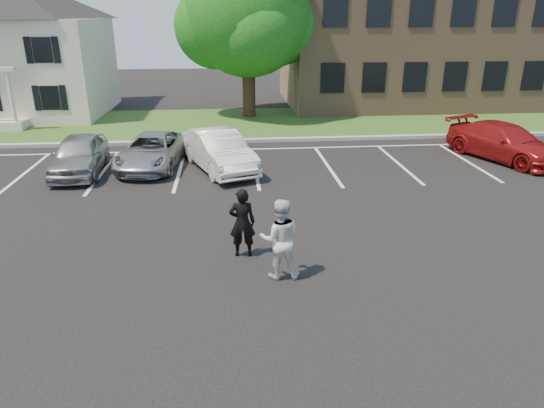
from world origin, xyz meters
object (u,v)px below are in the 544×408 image
(tree, at_px, (249,16))
(car_silver_west, at_px, (79,154))
(man_black_suit, at_px, (242,223))
(man_white_shirt, at_px, (280,239))
(car_silver_minivan, at_px, (152,151))
(car_red_compact, at_px, (504,142))
(house, at_px, (7,45))
(car_white_sedan, at_px, (219,151))
(office_building, at_px, (459,36))

(tree, distance_m, car_silver_west, 12.78)
(man_black_suit, height_order, man_white_shirt, man_white_shirt)
(man_white_shirt, height_order, car_silver_minivan, man_white_shirt)
(tree, relative_size, car_red_compact, 1.82)
(house, bearing_deg, man_black_suit, -57.21)
(car_silver_minivan, xyz_separation_m, car_red_compact, (13.76, -0.28, 0.09))
(house, height_order, tree, tree)
(car_white_sedan, bearing_deg, tree, 59.50)
(tree, distance_m, man_white_shirt, 18.55)
(car_silver_west, bearing_deg, car_red_compact, -1.97)
(tree, bearing_deg, car_red_compact, -45.00)
(car_silver_west, distance_m, car_white_sedan, 5.03)
(car_silver_west, distance_m, car_red_compact, 16.27)
(house, relative_size, man_white_shirt, 5.67)
(office_building, relative_size, man_black_suit, 13.26)
(man_white_shirt, xyz_separation_m, car_silver_west, (-6.41, 8.18, -0.22))
(house, bearing_deg, man_white_shirt, -57.09)
(car_silver_west, distance_m, car_silver_minivan, 2.57)
(man_black_suit, xyz_separation_m, car_silver_minivan, (-3.13, 7.63, -0.23))
(car_silver_west, xyz_separation_m, car_white_sedan, (5.03, -0.07, 0.04))
(house, distance_m, car_red_compact, 25.94)
(man_black_suit, distance_m, car_silver_minivan, 8.25)
(man_white_shirt, relative_size, car_red_compact, 0.38)
(car_red_compact, bearing_deg, car_silver_west, 158.56)
(man_white_shirt, distance_m, car_silver_west, 10.39)
(car_silver_west, bearing_deg, tree, 52.72)
(car_silver_minivan, bearing_deg, tree, 73.57)
(house, distance_m, tree, 13.63)
(office_building, height_order, car_red_compact, office_building)
(office_building, distance_m, car_white_sedan, 21.09)
(man_black_suit, bearing_deg, man_white_shirt, 125.24)
(tree, height_order, man_white_shirt, tree)
(car_silver_west, bearing_deg, house, 116.08)
(house, xyz_separation_m, man_black_suit, (12.29, -19.08, -2.98))
(office_building, height_order, car_silver_minivan, office_building)
(tree, height_order, car_red_compact, tree)
(man_black_suit, height_order, car_red_compact, man_black_suit)
(car_white_sedan, bearing_deg, car_red_compact, -19.06)
(house, xyz_separation_m, tree, (13.37, -2.17, 1.52))
(tree, bearing_deg, office_building, 17.09)
(tree, distance_m, car_red_compact, 14.29)
(car_red_compact, bearing_deg, man_white_shirt, -161.82)
(office_building, relative_size, car_red_compact, 4.64)
(car_silver_west, relative_size, car_red_compact, 0.84)
(car_silver_west, bearing_deg, office_building, 31.63)
(man_black_suit, relative_size, car_red_compact, 0.35)
(office_building, relative_size, man_white_shirt, 12.33)
(office_building, bearing_deg, man_white_shirt, -122.14)
(car_silver_minivan, bearing_deg, car_white_sedan, -5.92)
(man_white_shirt, bearing_deg, tree, -88.23)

